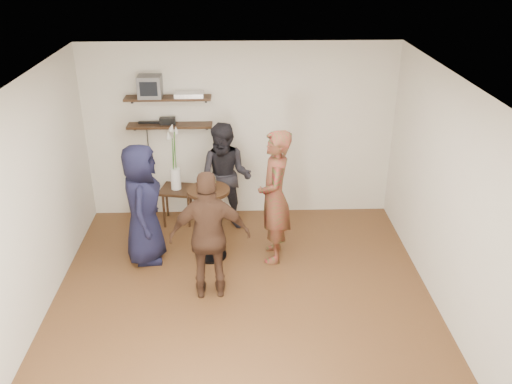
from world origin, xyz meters
TOP-DOWN VIEW (x-y plane):
  - room at (0.00, 0.00)m, footprint 4.58×5.08m
  - shelf_upper at (-1.00, 2.38)m, footprint 1.20×0.25m
  - shelf_lower at (-1.00, 2.38)m, footprint 1.20×0.25m
  - crt_monitor at (-1.23, 2.38)m, footprint 0.32×0.30m
  - dvd_deck at (-0.70, 2.38)m, footprint 0.40×0.24m
  - radio at (-1.03, 2.38)m, footprint 0.22×0.10m
  - power_strip at (-1.30, 2.42)m, footprint 0.30×0.05m
  - side_table at (-0.95, 2.20)m, footprint 0.53×0.53m
  - vase_lilies at (-0.95, 2.20)m, footprint 0.20×0.20m
  - drinks_table at (-0.42, 1.20)m, footprint 0.54×0.54m
  - wine_glass_fl at (-0.47, 1.17)m, footprint 0.07×0.07m
  - wine_glass_fr at (-0.35, 1.16)m, footprint 0.06×0.06m
  - wine_glass_bl at (-0.44, 1.25)m, footprint 0.06×0.06m
  - wine_glass_br at (-0.40, 1.20)m, footprint 0.07×0.07m
  - person_plaid at (0.42, 1.16)m, footprint 0.46×0.67m
  - person_dark at (-0.21, 2.02)m, footprint 0.89×0.76m
  - person_navy at (-1.26, 1.18)m, footprint 0.53×0.80m
  - person_brown at (-0.37, 0.36)m, footprint 0.95×0.44m

SIDE VIEW (x-z plane):
  - side_table at x=-0.95m, z-range 0.18..0.72m
  - drinks_table at x=-0.42m, z-range 0.14..1.13m
  - person_dark at x=-0.21m, z-range 0.00..1.58m
  - person_brown at x=-0.37m, z-range 0.00..1.59m
  - person_navy at x=-1.26m, z-range 0.00..1.61m
  - vase_lilies at x=-0.95m, z-range 0.35..1.38m
  - person_plaid at x=0.42m, z-range 0.00..1.78m
  - wine_glass_bl at x=-0.44m, z-range 1.03..1.21m
  - wine_glass_fr at x=-0.35m, z-range 1.03..1.22m
  - wine_glass_br at x=-0.40m, z-range 1.03..1.22m
  - wine_glass_fl at x=-0.47m, z-range 1.03..1.23m
  - room at x=0.00m, z-range -0.04..2.64m
  - shelf_lower at x=-1.00m, z-range 1.43..1.47m
  - power_strip at x=-1.30m, z-range 1.47..1.50m
  - radio at x=-1.03m, z-range 1.47..1.57m
  - shelf_upper at x=-1.00m, z-range 1.83..1.87m
  - dvd_deck at x=-0.70m, z-range 1.87..1.93m
  - crt_monitor at x=-1.23m, z-range 1.87..2.17m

